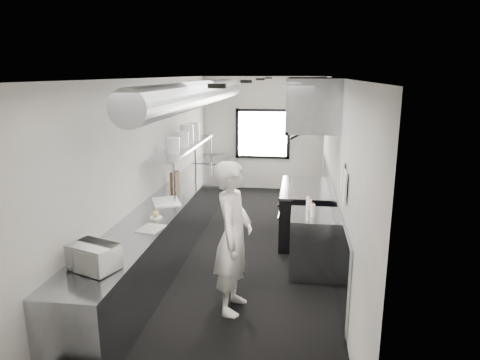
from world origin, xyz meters
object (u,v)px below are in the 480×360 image
(microwave, at_px, (93,257))
(squeeze_bottle_c, at_px, (309,207))
(range, at_px, (304,212))
(deli_tub_a, at_px, (102,248))
(deli_tub_b, at_px, (91,258))
(squeeze_bottle_e, at_px, (308,202))
(cutting_board, at_px, (166,201))
(bottle_station, at_px, (312,244))
(plate_stack_b, at_px, (183,139))
(plate_stack_c, at_px, (187,134))
(squeeze_bottle_a, at_px, (308,214))
(knife_block, at_px, (175,178))
(plate_stack_a, at_px, (173,145))
(squeeze_bottle_b, at_px, (313,211))
(line_cook, at_px, (233,238))
(squeeze_bottle_d, at_px, (309,205))
(prep_counter, at_px, (165,231))
(pass_shelf, at_px, (185,147))
(far_work_table, at_px, (212,177))
(plate_stack_d, at_px, (194,131))
(exhaust_hood, at_px, (312,103))
(small_plate, at_px, (156,218))

(microwave, relative_size, squeeze_bottle_c, 2.31)
(range, distance_m, deli_tub_a, 3.89)
(deli_tub_a, distance_m, deli_tub_b, 0.26)
(range, height_order, squeeze_bottle_e, squeeze_bottle_e)
(cutting_board, xyz_separation_m, squeeze_bottle_e, (2.21, 0.04, 0.07))
(bottle_station, bearing_deg, squeeze_bottle_e, 103.27)
(plate_stack_b, distance_m, plate_stack_c, 0.46)
(bottle_station, xyz_separation_m, squeeze_bottle_a, (-0.09, -0.26, 0.53))
(deli_tub_a, distance_m, knife_block, 3.04)
(plate_stack_a, xyz_separation_m, squeeze_bottle_b, (2.31, -1.05, -0.71))
(squeeze_bottle_b, bearing_deg, range, 93.44)
(deli_tub_a, bearing_deg, plate_stack_c, 89.27)
(line_cook, bearing_deg, squeeze_bottle_c, -32.87)
(range, height_order, bottle_station, range)
(squeeze_bottle_a, height_order, squeeze_bottle_d, squeeze_bottle_d)
(bottle_station, xyz_separation_m, deli_tub_b, (-2.41, -1.96, 0.49))
(prep_counter, distance_m, pass_shelf, 1.85)
(line_cook, distance_m, knife_block, 2.89)
(range, distance_m, squeeze_bottle_a, 1.74)
(cutting_board, bearing_deg, prep_counter, -96.14)
(squeeze_bottle_c, relative_size, squeeze_bottle_e, 1.20)
(plate_stack_c, bearing_deg, squeeze_bottle_b, -41.66)
(far_work_table, relative_size, plate_stack_d, 3.41)
(exhaust_hood, distance_m, squeeze_bottle_d, 1.89)
(prep_counter, bearing_deg, squeeze_bottle_d, -1.67)
(far_work_table, xyz_separation_m, microwave, (-0.00, -6.02, 0.59))
(squeeze_bottle_e, bearing_deg, exhaust_hood, 88.55)
(plate_stack_a, bearing_deg, line_cook, -57.30)
(range, bearing_deg, squeeze_bottle_b, -86.56)
(microwave, relative_size, squeeze_bottle_a, 2.69)
(bottle_station, xyz_separation_m, squeeze_bottle_b, (-0.02, -0.12, 0.54))
(range, xyz_separation_m, cutting_board, (-2.18, -1.10, 0.44))
(plate_stack_a, relative_size, squeeze_bottle_e, 1.60)
(bottle_station, bearing_deg, microwave, -137.37)
(range, height_order, plate_stack_a, plate_stack_a)
(exhaust_hood, xyz_separation_m, squeeze_bottle_b, (0.03, -1.52, -1.40))
(deli_tub_b, bearing_deg, squeeze_bottle_d, 41.72)
(prep_counter, xyz_separation_m, squeeze_bottle_b, (2.28, -0.32, 0.54))
(prep_counter, bearing_deg, squeeze_bottle_c, -4.89)
(exhaust_hood, xyz_separation_m, plate_stack_d, (-2.27, 0.97, -0.64))
(plate_stack_b, distance_m, squeeze_bottle_c, 2.80)
(far_work_table, distance_m, plate_stack_b, 2.70)
(deli_tub_a, distance_m, squeeze_bottle_a, 2.74)
(squeeze_bottle_c, xyz_separation_m, squeeze_bottle_e, (-0.01, 0.33, -0.02))
(far_work_table, height_order, squeeze_bottle_c, squeeze_bottle_c)
(pass_shelf, distance_m, plate_stack_d, 0.70)
(far_work_table, distance_m, squeeze_bottle_e, 4.23)
(deli_tub_a, bearing_deg, squeeze_bottle_e, 41.26)
(far_work_table, relative_size, cutting_board, 2.25)
(small_plate, bearing_deg, pass_shelf, 93.73)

